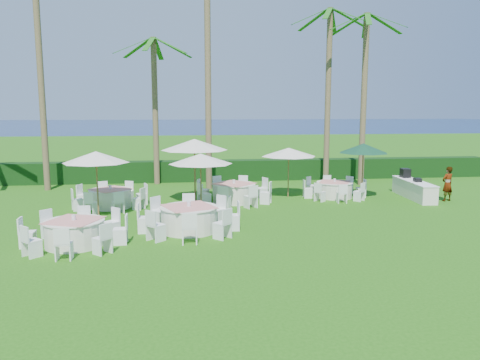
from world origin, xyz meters
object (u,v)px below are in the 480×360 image
Objects in this scene: umbrella_d at (289,152)px; staff_person at (447,184)px; umbrella_c at (194,145)px; buffet_table at (413,189)px; banquet_table_e at (234,192)px; banquet_table_b at (189,218)px; banquet_table_f at (334,189)px; umbrella_b at (201,159)px; umbrella_a at (96,157)px; banquet_table_d at (111,198)px; banquet_table_a at (74,232)px; umbrella_green at (363,148)px.

umbrella_d reaches higher than staff_person.
buffet_table is at bearing -0.59° from umbrella_c.
banquet_table_e is 0.92× the size of buffet_table.
umbrella_d reaches higher than banquet_table_b.
banquet_table_f is 7.12m from umbrella_b.
umbrella_a is (-5.62, -2.19, 1.90)m from banquet_table_e.
staff_person reaches higher than banquet_table_b.
banquet_table_b is at bearing -155.64° from buffet_table.
umbrella_d is at bearing -32.07° from staff_person.
buffet_table reaches higher than banquet_table_b.
buffet_table reaches higher than banquet_table_d.
banquet_table_a is 11.14m from umbrella_d.
umbrella_green is at bearing 1.03° from banquet_table_e.
umbrella_green is at bearing 11.10° from umbrella_a.
banquet_table_e is at bearing -178.97° from umbrella_green.
buffet_table is (10.35, -0.11, -2.18)m from umbrella_c.
umbrella_c is at bearing -179.58° from umbrella_green.
umbrella_d is at bearing 168.91° from banquet_table_f.
banquet_table_e is at bearing -22.68° from staff_person.
banquet_table_e is at bearing -161.45° from umbrella_d.
umbrella_a reaches higher than staff_person.
umbrella_c is at bearing 95.46° from umbrella_b.
banquet_table_b is 5.49m from banquet_table_d.
umbrella_b is at bearing -159.64° from banquet_table_f.
banquet_table_d is 14.00m from buffet_table.
banquet_table_b is 1.34× the size of umbrella_d.
banquet_table_b is at bearing 1.37° from staff_person.
staff_person is at bearing -15.17° from umbrella_d.
umbrella_c reaches higher than banquet_table_a.
umbrella_d is (8.35, 3.11, -0.19)m from umbrella_a.
umbrella_green is at bearing -33.62° from staff_person.
umbrella_b reaches higher than banquet_table_e.
umbrella_b is at bearing -84.54° from umbrella_c.
banquet_table_e is 2.79m from umbrella_c.
umbrella_b is at bearing -146.72° from umbrella_d.
umbrella_green is (6.10, 0.11, 1.93)m from banquet_table_e.
umbrella_c reaches higher than banquet_table_d.
banquet_table_e is 1.28× the size of umbrella_green.
staff_person reaches higher than buffet_table.
umbrella_a is at bearing -165.68° from banquet_table_f.
buffet_table is at bearing -9.38° from umbrella_d.
umbrella_c is 10.58m from buffet_table.
umbrella_d is (4.48, 0.86, -0.47)m from umbrella_c.
banquet_table_d is at bearing 159.84° from umbrella_b.
umbrella_c is at bearing 178.30° from banquet_table_e.
umbrella_c is (-6.64, -0.44, 2.23)m from banquet_table_f.
staff_person is (4.86, -1.48, 0.40)m from banquet_table_f.
banquet_table_d is (0.27, 5.70, -0.01)m from banquet_table_a.
umbrella_c is at bearing 8.59° from banquet_table_d.
banquet_table_a is 0.88× the size of buffet_table.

